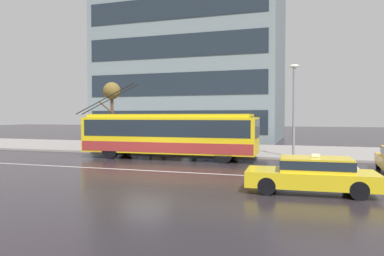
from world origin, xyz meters
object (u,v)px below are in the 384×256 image
Objects in this scene: taxi_oncoming_far at (312,173)px; street_tree_bare at (112,94)px; pedestrian_approaching_curb at (195,129)px; street_lamp at (294,101)px; pedestrian_walking_past at (151,131)px; pedestrian_waiting_by_pole at (162,129)px; bus_shelter at (166,125)px; pedestrian_at_shelter at (209,138)px; trolleybus at (169,134)px.

street_tree_bare reaches higher than taxi_oncoming_far.
street_lamp is at bearing -1.89° from pedestrian_approaching_curb.
pedestrian_walking_past is at bearing 179.04° from street_lamp.
pedestrian_waiting_by_pole reaches higher than pedestrian_walking_past.
bus_shelter is 2.10× the size of pedestrian_at_shelter.
street_tree_bare is (-7.79, 2.24, 2.67)m from pedestrian_approaching_curb.
taxi_oncoming_far is at bearing -39.22° from street_tree_bare.
taxi_oncoming_far is 2.68× the size of pedestrian_at_shelter.
pedestrian_waiting_by_pole is (-1.38, 2.25, 0.22)m from trolleybus.
trolleybus is 11.80m from taxi_oncoming_far.
bus_shelter is at bearing 102.67° from pedestrian_waiting_by_pole.
pedestrian_walking_past is (-3.33, -0.05, -0.16)m from pedestrian_approaching_curb.
taxi_oncoming_far is at bearing -45.76° from pedestrian_waiting_by_pole.
trolleybus reaches higher than bus_shelter.
bus_shelter is 1.75× the size of pedestrian_waiting_by_pole.
street_tree_bare reaches higher than pedestrian_walking_past.
pedestrian_waiting_by_pole reaches higher than pedestrian_at_shelter.
pedestrian_waiting_by_pole is 0.35× the size of street_lamp.
street_tree_bare is at bearing 157.12° from pedestrian_waiting_by_pole.
street_lamp reaches higher than taxi_oncoming_far.
trolleybus is 3.17m from pedestrian_walking_past.
street_lamp is (5.91, -1.50, 2.49)m from pedestrian_at_shelter.
pedestrian_walking_past is 0.89m from pedestrian_waiting_by_pole.
street_lamp is (6.52, -0.22, 1.79)m from pedestrian_approaching_curb.
pedestrian_waiting_by_pole is at bearing 134.24° from taxi_oncoming_far.
trolleybus is at bearing -44.32° from pedestrian_walking_past.
pedestrian_waiting_by_pole reaches higher than taxi_oncoming_far.
pedestrian_approaching_curb is at bearing 0.86° from pedestrian_walking_past.
street_tree_bare reaches higher than bus_shelter.
trolleybus is 3.41× the size of bus_shelter.
street_tree_bare is at bearing 146.16° from trolleybus.
pedestrian_waiting_by_pole is (-2.44, -0.01, -0.05)m from pedestrian_approaching_curb.
street_lamp reaches higher than pedestrian_walking_past.
trolleybus is 5.85× the size of pedestrian_approaching_curb.
pedestrian_walking_past is at bearing 135.68° from trolleybus.
pedestrian_walking_past is at bearing -177.55° from pedestrian_waiting_by_pole.
pedestrian_walking_past is 5.76m from street_tree_bare.
taxi_oncoming_far is 20.17m from street_tree_bare.
bus_shelter is at bearing 70.98° from pedestrian_walking_past.
pedestrian_waiting_by_pole is at bearing 178.70° from street_lamp.
street_tree_bare is at bearing 173.52° from pedestrian_at_shelter.
pedestrian_at_shelter is 6.59m from street_lamp.
pedestrian_approaching_curb is at bearing -28.62° from bus_shelter.
trolleybus is 8.12m from street_lamp.
trolleybus is 2.68× the size of taxi_oncoming_far.
street_tree_bare reaches higher than pedestrian_waiting_by_pole.
pedestrian_at_shelter is at bearing -6.48° from street_tree_bare.
pedestrian_at_shelter is (3.40, -0.23, -0.87)m from bus_shelter.
street_tree_bare is (-6.73, 4.51, 2.95)m from trolleybus.
pedestrian_approaching_curb is (1.06, 2.27, 0.28)m from trolleybus.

